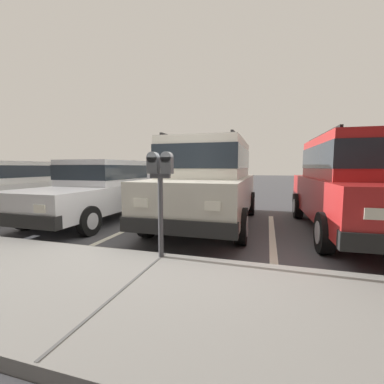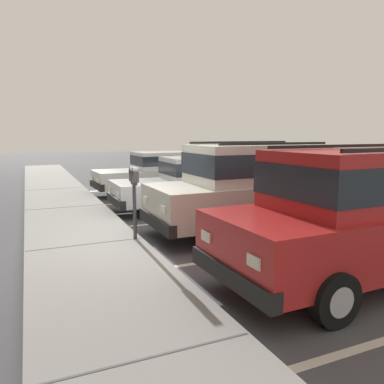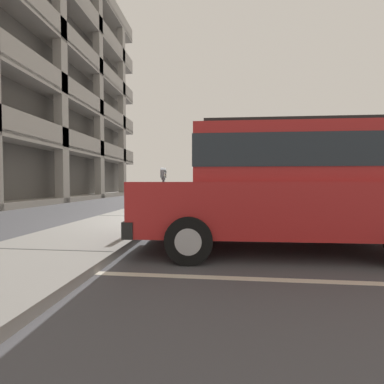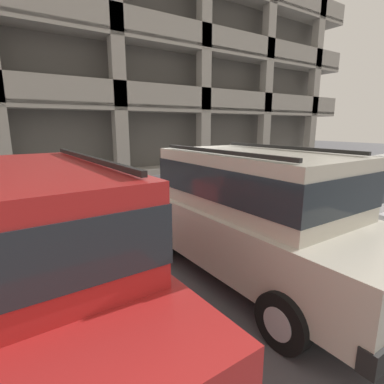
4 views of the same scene
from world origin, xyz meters
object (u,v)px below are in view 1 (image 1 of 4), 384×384
at_px(silver_suv, 209,179).
at_px(red_sedan, 358,181).
at_px(parking_meter_near, 160,179).
at_px(blue_coupe, 3,185).
at_px(dark_hatchback, 100,188).

distance_m(silver_suv, red_sedan, 3.08).
bearing_deg(parking_meter_near, blue_coupe, -22.31).
bearing_deg(blue_coupe, dark_hatchback, 176.78).
distance_m(dark_hatchback, blue_coupe, 3.47).
height_order(red_sedan, blue_coupe, red_sedan).
bearing_deg(silver_suv, blue_coupe, 1.40).
bearing_deg(dark_hatchback, blue_coupe, -0.25).
height_order(silver_suv, parking_meter_near, silver_suv).
xyz_separation_m(red_sedan, dark_hatchback, (5.94, 0.18, -0.27)).
relative_size(silver_suv, red_sedan, 0.99).
height_order(red_sedan, parking_meter_near, red_sedan).
xyz_separation_m(dark_hatchback, parking_meter_near, (-2.79, 2.51, 0.38)).
distance_m(dark_hatchback, parking_meter_near, 3.77).
bearing_deg(blue_coupe, parking_meter_near, 155.47).
xyz_separation_m(red_sedan, parking_meter_near, (3.14, 2.69, 0.11)).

